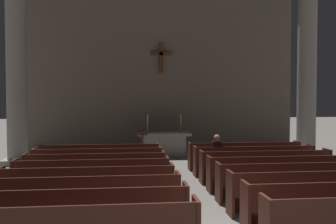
% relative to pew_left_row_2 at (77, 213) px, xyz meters
% --- Properties ---
extents(pew_left_row_2, '(3.89, 0.50, 0.95)m').
position_rel_pew_left_row_2_xyz_m(pew_left_row_2, '(0.00, 0.00, 0.00)').
color(pew_left_row_2, '#4C2319').
rests_on(pew_left_row_2, ground).
extents(pew_left_row_3, '(3.89, 0.50, 0.95)m').
position_rel_pew_left_row_2_xyz_m(pew_left_row_3, '(0.00, 1.03, 0.00)').
color(pew_left_row_3, '#4C2319').
rests_on(pew_left_row_3, ground).
extents(pew_left_row_4, '(3.89, 0.50, 0.95)m').
position_rel_pew_left_row_2_xyz_m(pew_left_row_4, '(0.00, 2.06, 0.00)').
color(pew_left_row_4, '#4C2319').
rests_on(pew_left_row_4, ground).
extents(pew_left_row_5, '(3.89, 0.50, 0.95)m').
position_rel_pew_left_row_2_xyz_m(pew_left_row_5, '(0.00, 3.09, 0.00)').
color(pew_left_row_5, '#4C2319').
rests_on(pew_left_row_5, ground).
extents(pew_left_row_6, '(3.89, 0.50, 0.95)m').
position_rel_pew_left_row_2_xyz_m(pew_left_row_6, '(0.00, 4.12, 0.00)').
color(pew_left_row_6, '#4C2319').
rests_on(pew_left_row_6, ground).
extents(pew_left_row_7, '(3.89, 0.50, 0.95)m').
position_rel_pew_left_row_2_xyz_m(pew_left_row_7, '(0.00, 5.14, 0.00)').
color(pew_left_row_7, '#4C2319').
rests_on(pew_left_row_7, ground).
extents(pew_left_row_8, '(3.89, 0.50, 0.95)m').
position_rel_pew_left_row_2_xyz_m(pew_left_row_8, '(0.00, 6.17, 0.00)').
color(pew_left_row_8, '#4C2319').
rests_on(pew_left_row_8, ground).
extents(pew_right_row_3, '(3.89, 0.50, 0.95)m').
position_rel_pew_left_row_2_xyz_m(pew_right_row_3, '(4.94, 1.03, 0.00)').
color(pew_right_row_3, '#4C2319').
rests_on(pew_right_row_3, ground).
extents(pew_right_row_4, '(3.89, 0.50, 0.95)m').
position_rel_pew_left_row_2_xyz_m(pew_right_row_4, '(4.94, 2.06, 0.00)').
color(pew_right_row_4, '#4C2319').
rests_on(pew_right_row_4, ground).
extents(pew_right_row_5, '(3.89, 0.50, 0.95)m').
position_rel_pew_left_row_2_xyz_m(pew_right_row_5, '(4.94, 3.09, 0.00)').
color(pew_right_row_5, '#4C2319').
rests_on(pew_right_row_5, ground).
extents(pew_right_row_6, '(3.89, 0.50, 0.95)m').
position_rel_pew_left_row_2_xyz_m(pew_right_row_6, '(4.94, 4.12, 0.00)').
color(pew_right_row_6, '#4C2319').
rests_on(pew_right_row_6, ground).
extents(pew_right_row_7, '(3.89, 0.50, 0.95)m').
position_rel_pew_left_row_2_xyz_m(pew_right_row_7, '(4.94, 5.14, 0.00)').
color(pew_right_row_7, '#4C2319').
rests_on(pew_right_row_7, ground).
extents(pew_right_row_8, '(3.89, 0.50, 0.95)m').
position_rel_pew_left_row_2_xyz_m(pew_right_row_8, '(4.94, 6.17, 0.00)').
color(pew_right_row_8, '#4C2319').
rests_on(pew_right_row_8, ground).
extents(column_left_second, '(1.12, 1.12, 6.84)m').
position_rel_pew_left_row_2_xyz_m(column_left_second, '(-3.15, 8.04, 2.86)').
color(column_left_second, '#ADA89E').
rests_on(column_left_second, ground).
extents(column_right_second, '(1.12, 1.12, 6.84)m').
position_rel_pew_left_row_2_xyz_m(column_right_second, '(8.09, 8.04, 2.86)').
color(column_right_second, '#ADA89E').
rests_on(column_right_second, ground).
extents(altar, '(2.20, 0.90, 1.01)m').
position_rel_pew_left_row_2_xyz_m(altar, '(2.47, 9.36, 0.06)').
color(altar, '#A8A399').
rests_on(altar, ground).
extents(candlestick_left, '(0.16, 0.16, 0.76)m').
position_rel_pew_left_row_2_xyz_m(candlestick_left, '(1.77, 9.36, 0.78)').
color(candlestick_left, '#B79338').
rests_on(candlestick_left, altar).
extents(candlestick_right, '(0.16, 0.16, 0.76)m').
position_rel_pew_left_row_2_xyz_m(candlestick_right, '(3.17, 9.36, 0.78)').
color(candlestick_right, '#B79338').
rests_on(candlestick_right, altar).
extents(apse_with_cross, '(12.43, 0.42, 7.77)m').
position_rel_pew_left_row_2_xyz_m(apse_with_cross, '(2.47, 11.05, 3.41)').
color(apse_with_cross, gray).
rests_on(apse_with_cross, ground).
extents(lectern, '(0.44, 0.36, 1.15)m').
position_rel_pew_left_row_2_xyz_m(lectern, '(1.49, 8.16, 0.07)').
color(lectern, '#4C2319').
rests_on(lectern, ground).
extents(lone_worshipper, '(0.32, 0.43, 1.32)m').
position_rel_pew_left_row_2_xyz_m(lone_worshipper, '(3.71, 5.18, 0.22)').
color(lone_worshipper, '#26262B').
rests_on(lone_worshipper, ground).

